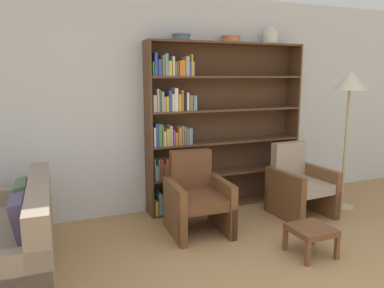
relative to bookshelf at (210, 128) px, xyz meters
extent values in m
cube|color=silver|center=(-0.10, 0.17, 0.30)|extent=(12.00, 0.06, 2.75)
cube|color=brown|center=(-0.84, -0.02, 0.01)|extent=(0.02, 0.30, 2.16)
cube|color=brown|center=(1.28, -0.02, 0.01)|extent=(0.02, 0.30, 2.16)
cube|color=brown|center=(0.22, -0.02, 1.08)|extent=(2.10, 0.30, 0.03)
cube|color=brown|center=(0.22, -0.02, -1.06)|extent=(2.10, 0.30, 0.03)
cube|color=#492F1E|center=(0.22, 0.13, 0.01)|extent=(2.10, 0.01, 2.16)
cube|color=gold|center=(-0.79, -0.06, -0.96)|extent=(0.04, 0.17, 0.17)
cube|color=#669EB2|center=(-0.74, -0.05, -0.91)|extent=(0.04, 0.20, 0.27)
cube|color=white|center=(-0.70, -0.05, -0.96)|extent=(0.02, 0.19, 0.17)
cube|color=orange|center=(-0.68, -0.05, -0.94)|extent=(0.02, 0.19, 0.22)
cube|color=black|center=(-0.64, -0.08, -0.93)|extent=(0.04, 0.13, 0.23)
cube|color=#334CB2|center=(-0.59, -0.07, -0.94)|extent=(0.04, 0.16, 0.20)
cube|color=#7F6B4C|center=(-0.55, -0.08, -0.95)|extent=(0.03, 0.13, 0.19)
cube|color=red|center=(-0.51, -0.06, -0.92)|extent=(0.03, 0.18, 0.24)
cube|color=#669EB2|center=(-0.49, -0.05, -0.93)|extent=(0.02, 0.20, 0.24)
cube|color=gold|center=(-0.45, -0.06, -0.93)|extent=(0.03, 0.17, 0.23)
cube|color=#334CB2|center=(-0.43, -0.08, -0.91)|extent=(0.02, 0.13, 0.27)
cube|color=orange|center=(-0.39, -0.05, -0.95)|extent=(0.03, 0.19, 0.19)
cube|color=gold|center=(-0.35, -0.07, -0.95)|extent=(0.04, 0.16, 0.19)
cube|color=#334CB2|center=(-0.30, -0.08, -0.91)|extent=(0.04, 0.14, 0.28)
cube|color=black|center=(-0.27, -0.08, -0.92)|extent=(0.02, 0.13, 0.25)
cube|color=brown|center=(0.22, -0.02, -0.61)|extent=(2.10, 0.30, 0.03)
cube|color=#7F6B4C|center=(-0.80, -0.09, -0.46)|extent=(0.02, 0.12, 0.27)
cube|color=#669EB2|center=(-0.78, -0.05, -0.50)|extent=(0.03, 0.19, 0.19)
cube|color=#388C47|center=(-0.75, -0.06, -0.47)|extent=(0.02, 0.18, 0.26)
cube|color=red|center=(-0.72, -0.09, -0.47)|extent=(0.04, 0.13, 0.26)
cube|color=#7F6B4C|center=(-0.68, -0.05, -0.50)|extent=(0.03, 0.19, 0.20)
cube|color=orange|center=(-0.64, -0.05, -0.47)|extent=(0.02, 0.19, 0.25)
cube|color=black|center=(-0.61, -0.05, -0.52)|extent=(0.02, 0.19, 0.16)
cube|color=#B2A899|center=(-0.57, -0.06, -0.48)|extent=(0.04, 0.17, 0.24)
cube|color=brown|center=(0.22, -0.02, -0.19)|extent=(2.10, 0.30, 0.02)
cube|color=white|center=(-0.80, -0.09, -0.06)|extent=(0.02, 0.12, 0.23)
cube|color=#334CB2|center=(-0.77, -0.06, -0.04)|extent=(0.03, 0.18, 0.28)
cube|color=#388C47|center=(-0.73, -0.08, -0.04)|extent=(0.04, 0.13, 0.28)
cube|color=#7F6B4C|center=(-0.70, -0.05, -0.04)|extent=(0.02, 0.19, 0.27)
cube|color=white|center=(-0.67, -0.07, -0.08)|extent=(0.02, 0.16, 0.19)
cube|color=gold|center=(-0.63, -0.07, -0.07)|extent=(0.04, 0.16, 0.21)
cube|color=#B2A899|center=(-0.59, -0.05, -0.05)|extent=(0.04, 0.19, 0.25)
cube|color=#994C99|center=(-0.55, -0.09, -0.08)|extent=(0.02, 0.12, 0.20)
cube|color=orange|center=(-0.52, -0.06, -0.10)|extent=(0.04, 0.17, 0.16)
cube|color=orange|center=(-0.47, -0.06, -0.06)|extent=(0.04, 0.18, 0.23)
cube|color=#669EB2|center=(-0.44, -0.07, -0.06)|extent=(0.02, 0.15, 0.24)
cube|color=#7F6B4C|center=(-0.41, -0.05, -0.06)|extent=(0.03, 0.19, 0.23)
cube|color=#7F6B4C|center=(-0.37, -0.08, -0.08)|extent=(0.03, 0.14, 0.20)
cube|color=#669EB2|center=(-0.33, -0.09, -0.07)|extent=(0.04, 0.13, 0.20)
cube|color=brown|center=(0.22, -0.02, 0.23)|extent=(2.10, 0.30, 0.02)
cube|color=#B2A899|center=(-0.79, -0.08, 0.35)|extent=(0.04, 0.14, 0.20)
cube|color=#B2A899|center=(-0.75, -0.09, 0.38)|extent=(0.02, 0.12, 0.27)
cube|color=#4C756B|center=(-0.72, -0.09, 0.37)|extent=(0.02, 0.13, 0.25)
cube|color=#B2A899|center=(-0.69, -0.07, 0.37)|extent=(0.03, 0.15, 0.24)
cube|color=#B2A899|center=(-0.67, -0.08, 0.33)|extent=(0.02, 0.13, 0.17)
cube|color=gold|center=(-0.64, -0.07, 0.34)|extent=(0.03, 0.16, 0.18)
cube|color=#334CB2|center=(-0.60, -0.06, 0.37)|extent=(0.03, 0.17, 0.25)
cube|color=white|center=(-0.56, -0.08, 0.35)|extent=(0.03, 0.14, 0.21)
cube|color=white|center=(-0.52, -0.06, 0.39)|extent=(0.04, 0.17, 0.28)
cube|color=gold|center=(-0.47, -0.07, 0.35)|extent=(0.03, 0.16, 0.21)
cube|color=orange|center=(-0.44, -0.05, 0.37)|extent=(0.02, 0.19, 0.25)
cube|color=black|center=(-0.41, -0.05, 0.36)|extent=(0.03, 0.19, 0.23)
cube|color=white|center=(-0.37, -0.06, 0.36)|extent=(0.03, 0.17, 0.22)
cube|color=#7F6B4C|center=(-0.33, -0.09, 0.34)|extent=(0.04, 0.12, 0.19)
cube|color=#669EB2|center=(-0.27, -0.05, 0.34)|extent=(0.04, 0.19, 0.18)
cube|color=brown|center=(0.22, -0.02, 0.66)|extent=(2.10, 0.30, 0.02)
cube|color=#388C47|center=(-0.80, -0.06, 0.75)|extent=(0.02, 0.18, 0.16)
cube|color=#334CB2|center=(-0.77, -0.08, 0.80)|extent=(0.03, 0.14, 0.27)
cube|color=#334CB2|center=(-0.72, -0.06, 0.77)|extent=(0.04, 0.17, 0.19)
cube|color=#7F6B4C|center=(-0.68, -0.07, 0.79)|extent=(0.03, 0.16, 0.24)
cube|color=#669EB2|center=(-0.64, -0.06, 0.80)|extent=(0.04, 0.18, 0.26)
cube|color=gold|center=(-0.59, -0.08, 0.76)|extent=(0.04, 0.13, 0.18)
cube|color=white|center=(-0.55, -0.05, 0.78)|extent=(0.02, 0.20, 0.23)
cube|color=#388C47|center=(-0.52, -0.09, 0.75)|extent=(0.03, 0.12, 0.17)
cube|color=red|center=(-0.49, -0.06, 0.76)|extent=(0.02, 0.17, 0.18)
cube|color=orange|center=(-0.46, -0.05, 0.76)|extent=(0.03, 0.19, 0.18)
cube|color=orange|center=(-0.43, -0.08, 0.76)|extent=(0.04, 0.14, 0.19)
cube|color=#B2A899|center=(-0.37, -0.05, 0.79)|extent=(0.04, 0.19, 0.23)
cube|color=#334CB2|center=(-0.34, -0.05, 0.75)|extent=(0.02, 0.20, 0.17)
cube|color=gold|center=(-0.32, -0.06, 0.80)|extent=(0.02, 0.17, 0.26)
cube|color=#B2A899|center=(-0.30, -0.07, 0.75)|extent=(0.02, 0.16, 0.17)
cylinder|color=slate|center=(-0.41, -0.02, 1.13)|extent=(0.21, 0.21, 0.08)
torus|color=slate|center=(-0.41, -0.02, 1.16)|extent=(0.23, 0.23, 0.02)
cylinder|color=#C67547|center=(0.27, -0.02, 1.13)|extent=(0.23, 0.23, 0.08)
torus|color=#C67547|center=(0.27, -0.02, 1.17)|extent=(0.25, 0.25, 0.02)
cylinder|color=silver|center=(0.87, -0.02, 1.18)|extent=(0.20, 0.20, 0.17)
cylinder|color=silver|center=(0.87, -0.02, 1.29)|extent=(0.11, 0.11, 0.04)
cube|color=gray|center=(-2.12, -1.02, -0.44)|extent=(0.23, 1.69, 0.40)
cube|color=gray|center=(-2.47, -0.22, -0.78)|extent=(0.93, 0.14, 0.59)
cube|color=#5B4C75|center=(-2.26, -1.26, -0.46)|extent=(0.18, 0.36, 0.37)
cube|color=#4C6B4C|center=(-2.24, -0.77, -0.46)|extent=(0.18, 0.36, 0.37)
cube|color=brown|center=(-0.22, -1.07, -0.89)|extent=(0.07, 0.07, 0.36)
cube|color=brown|center=(-0.79, -1.04, -0.89)|extent=(0.07, 0.07, 0.36)
cube|color=brown|center=(-0.19, -0.46, -0.89)|extent=(0.07, 0.07, 0.36)
cube|color=brown|center=(-0.75, -0.43, -0.89)|extent=(0.07, 0.07, 0.36)
cube|color=brown|center=(-0.49, -0.75, -0.69)|extent=(0.52, 0.67, 0.12)
cube|color=brown|center=(-0.47, -0.47, -0.42)|extent=(0.49, 0.15, 0.48)
cube|color=brown|center=(-0.21, -0.77, -0.77)|extent=(0.12, 0.68, 0.60)
cube|color=brown|center=(-0.77, -0.73, -0.77)|extent=(0.12, 0.68, 0.60)
cube|color=brown|center=(1.23, -1.04, -0.89)|extent=(0.07, 0.07, 0.36)
cube|color=brown|center=(0.66, -1.07, -0.89)|extent=(0.07, 0.07, 0.36)
cube|color=brown|center=(1.19, -0.43, -0.89)|extent=(0.07, 0.07, 0.36)
cube|color=brown|center=(0.62, -0.46, -0.89)|extent=(0.07, 0.07, 0.36)
cube|color=tan|center=(0.93, -0.75, -0.69)|extent=(0.52, 0.67, 0.12)
cube|color=tan|center=(0.91, -0.47, -0.42)|extent=(0.49, 0.15, 0.48)
cube|color=brown|center=(1.20, -0.73, -0.77)|extent=(0.12, 0.68, 0.60)
cube|color=brown|center=(0.65, -0.77, -0.77)|extent=(0.12, 0.68, 0.60)
cylinder|color=tan|center=(1.62, -0.72, -1.06)|extent=(0.32, 0.32, 0.02)
cylinder|color=tan|center=(1.62, -0.72, -0.28)|extent=(0.04, 0.04, 1.55)
cone|color=beige|center=(1.62, -0.72, 0.61)|extent=(0.42, 0.42, 0.24)
cube|color=brown|center=(0.15, -1.48, -0.96)|extent=(0.04, 0.04, 0.23)
cube|color=brown|center=(0.49, -1.48, -0.96)|extent=(0.04, 0.04, 0.23)
cube|color=brown|center=(0.15, -1.83, -0.96)|extent=(0.04, 0.04, 0.23)
cube|color=brown|center=(0.49, -1.83, -0.96)|extent=(0.04, 0.04, 0.23)
cube|color=brown|center=(0.32, -1.66, -0.81)|extent=(0.39, 0.39, 0.06)
camera|label=1|loc=(-2.07, -4.40, 0.67)|focal=35.00mm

